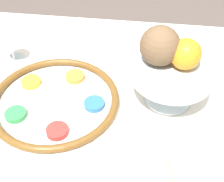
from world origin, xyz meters
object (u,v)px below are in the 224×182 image
at_px(orange_fruit, 186,54).
at_px(cup_mid, 199,45).
at_px(coconut, 160,46).
at_px(fruit_stand, 171,75).
at_px(seder_plate, 55,101).
at_px(bread_plate, 192,176).
at_px(wine_glass, 8,36).

height_order(orange_fruit, cup_mid, orange_fruit).
distance_m(coconut, cup_mid, 0.28).
height_order(fruit_stand, orange_fruit, orange_fruit).
xyz_separation_m(seder_plate, bread_plate, (0.35, -0.18, -0.01)).
height_order(fruit_stand, cup_mid, fruit_stand).
height_order(seder_plate, orange_fruit, orange_fruit).
relative_size(fruit_stand, bread_plate, 1.26).
xyz_separation_m(orange_fruit, bread_plate, (0.03, -0.24, -0.14)).
height_order(seder_plate, fruit_stand, fruit_stand).
bearing_deg(wine_glass, fruit_stand, -13.48).
bearing_deg(seder_plate, cup_mid, 35.60).
relative_size(seder_plate, orange_fruit, 4.38).
distance_m(fruit_stand, orange_fruit, 0.07).
bearing_deg(fruit_stand, cup_mid, 66.35).
bearing_deg(coconut, seder_plate, -163.52).
bearing_deg(fruit_stand, wine_glass, 166.52).
xyz_separation_m(fruit_stand, bread_plate, (0.05, -0.24, -0.08)).
bearing_deg(bread_plate, seder_plate, 153.14).
bearing_deg(orange_fruit, bread_plate, -83.64).
bearing_deg(cup_mid, fruit_stand, -113.65).
bearing_deg(seder_plate, orange_fruit, 11.54).
relative_size(seder_plate, wine_glass, 2.72).
relative_size(bread_plate, cup_mid, 2.41).
bearing_deg(orange_fruit, seder_plate, -168.46).
bearing_deg(cup_mid, bread_plate, -95.44).
distance_m(seder_plate, wine_glass, 0.26).
height_order(seder_plate, wine_glass, wine_glass).
bearing_deg(wine_glass, coconut, -12.65).
bearing_deg(coconut, fruit_stand, -22.78).
xyz_separation_m(fruit_stand, cup_mid, (0.10, 0.22, -0.05)).
relative_size(wine_glass, fruit_stand, 0.59).
distance_m(orange_fruit, bread_plate, 0.28).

